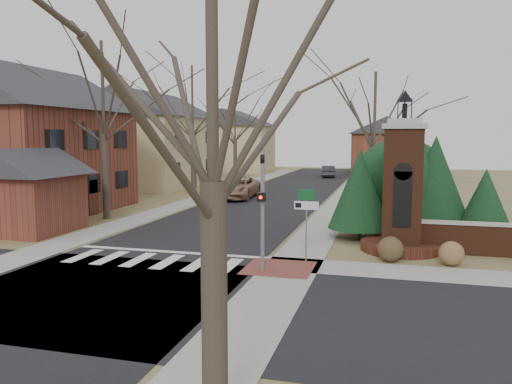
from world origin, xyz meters
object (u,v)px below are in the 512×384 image
(distant_car, at_px, (328,171))
(traffic_signal_pole, at_px, (262,197))
(brick_gate_monument, at_px, (402,198))
(sign_post, at_px, (306,211))
(pickup_truck, at_px, (236,187))

(distant_car, bearing_deg, traffic_signal_pole, 84.27)
(traffic_signal_pole, xyz_separation_m, brick_gate_monument, (4.70, 4.42, -0.42))
(sign_post, relative_size, distant_car, 0.68)
(traffic_signal_pole, distance_m, pickup_truck, 20.70)
(distant_car, bearing_deg, brick_gate_monument, 91.90)
(traffic_signal_pole, bearing_deg, sign_post, 47.57)
(traffic_signal_pole, bearing_deg, pickup_truck, 109.89)
(brick_gate_monument, distance_m, distant_car, 37.51)
(traffic_signal_pole, height_order, sign_post, traffic_signal_pole)
(traffic_signal_pole, relative_size, sign_post, 1.64)
(pickup_truck, bearing_deg, sign_post, -68.37)
(traffic_signal_pole, relative_size, distant_car, 1.11)
(traffic_signal_pole, bearing_deg, brick_gate_monument, 43.24)
(sign_post, xyz_separation_m, brick_gate_monument, (3.41, 3.01, 0.22))
(traffic_signal_pole, distance_m, brick_gate_monument, 6.47)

